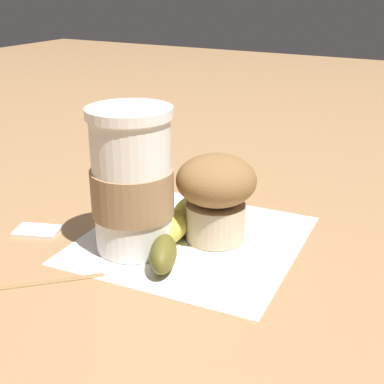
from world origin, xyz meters
TOP-DOWN VIEW (x-y plane):
  - ground_plane at (0.00, 0.00)m, footprint 3.00×3.00m
  - paper_napkin at (0.00, 0.00)m, footprint 0.24×0.24m
  - coffee_cup at (-0.04, 0.05)m, footprint 0.09×0.09m
  - muffin at (0.01, -0.02)m, footprint 0.09×0.09m
  - banana at (-0.02, 0.01)m, footprint 0.18×0.07m
  - sugar_packet at (-0.07, 0.16)m, footprint 0.05×0.06m
  - wooden_stirrer at (-0.14, 0.08)m, footprint 0.08×0.09m

SIDE VIEW (x-z plane):
  - ground_plane at x=0.00m, z-range 0.00..0.00m
  - paper_napkin at x=0.00m, z-range 0.00..0.00m
  - wooden_stirrer at x=-0.14m, z-range 0.00..0.00m
  - sugar_packet at x=-0.07m, z-range 0.00..0.01m
  - banana at x=-0.02m, z-range 0.00..0.03m
  - muffin at x=0.01m, z-range 0.01..0.10m
  - coffee_cup at x=-0.04m, z-range 0.00..0.15m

